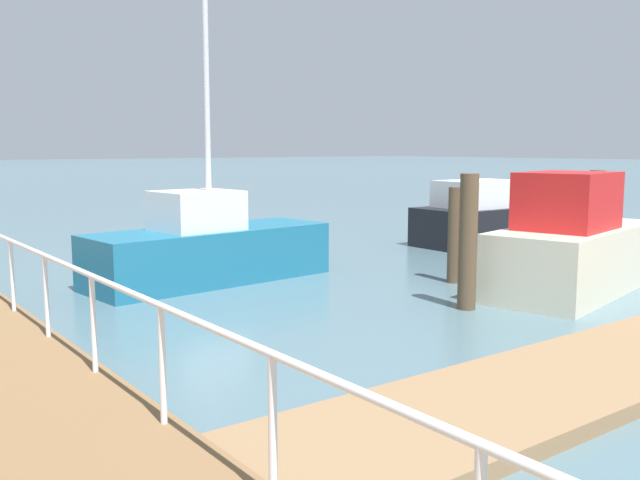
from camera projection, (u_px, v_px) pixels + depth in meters
ground_plane at (75, 257)px, 17.99m from camera, size 300.00×300.00×0.00m
floating_dock at (617, 364)px, 8.78m from camera, size 12.06×2.00×0.18m
boardwalk_railing at (161, 329)px, 5.99m from camera, size 0.06×21.14×1.08m
dock_piling_1 at (595, 221)px, 15.84m from camera, size 0.32×0.32×2.29m
dock_piling_2 at (583, 224)px, 17.36m from camera, size 0.35×0.35×1.79m
dock_piling_3 at (454, 235)px, 14.40m from camera, size 0.26×0.26×1.99m
dock_piling_4 at (468, 242)px, 12.00m from camera, size 0.32×0.32×2.35m
moored_boat_1 at (573, 247)px, 13.47m from camera, size 4.87×2.78×2.34m
moored_boat_2 at (495, 218)px, 20.47m from camera, size 5.41×2.10×1.86m
moored_boat_3 at (208, 246)px, 14.55m from camera, size 5.31×2.27×9.72m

